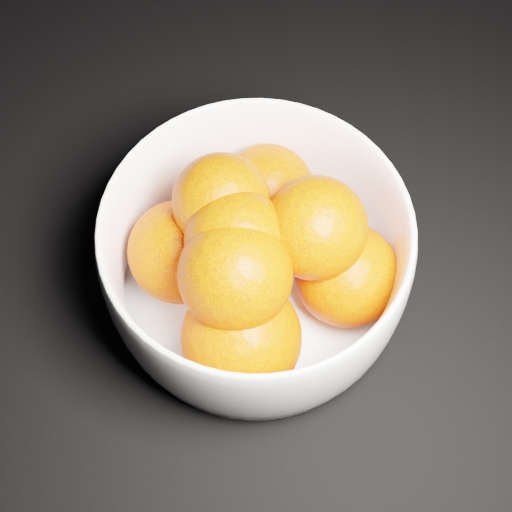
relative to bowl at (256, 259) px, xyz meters
name	(u,v)px	position (x,y,z in m)	size (l,w,h in m)	color
bowl	(256,259)	(0.00, 0.00, 0.00)	(0.25, 0.25, 0.12)	white
orange_pile	(255,257)	(0.00, -0.01, 0.02)	(0.20, 0.20, 0.14)	#FF4705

